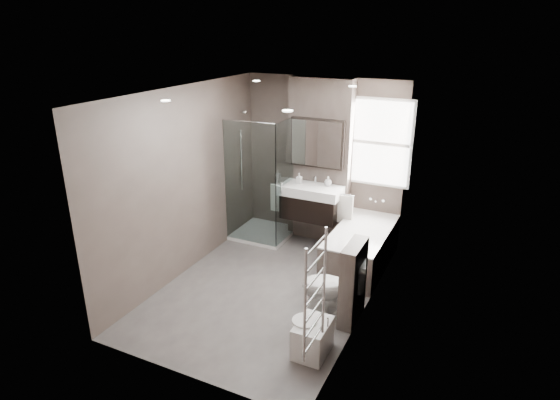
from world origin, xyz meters
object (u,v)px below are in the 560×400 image
Objects in this scene: toilet at (333,287)px; bidet at (312,337)px; vanity at (311,202)px; bathtub at (361,246)px.

toilet is 1.56× the size of bidet.
vanity reaches higher than bathtub.
bathtub is (0.92, -0.33, -0.43)m from vanity.
vanity is 2.70m from bidet.
bathtub is at bearing -19.37° from vanity.
vanity is at bearing -165.04° from toilet.
toilet is at bearing -59.95° from vanity.
toilet is 0.79m from bidet.
vanity reaches higher than toilet.
bathtub is 2.12m from bidet.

